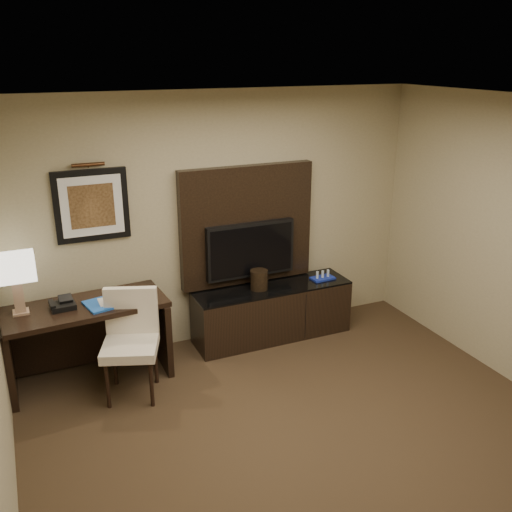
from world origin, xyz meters
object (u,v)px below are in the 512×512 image
credenza (272,312)px  table_lamp (17,287)px  minibar_tray (323,275)px  tv (250,250)px  desk (89,343)px  ice_bucket (259,280)px  desk_chair (130,346)px  desk_phone (63,303)px

credenza → table_lamp: table_lamp is taller
minibar_tray → credenza: bearing=177.6°
tv → minibar_tray: 0.91m
credenza → table_lamp: bearing=-178.9°
credenza → minibar_tray: minibar_tray is taller
desk → tv: (1.80, 0.24, 0.62)m
desk → credenza: (2.00, 0.10, -0.10)m
tv → minibar_tray: tv is taller
desk → table_lamp: size_ratio=2.86×
tv → credenza: bearing=-35.1°
ice_bucket → minibar_tray: size_ratio=0.81×
desk_chair → ice_bucket: size_ratio=4.76×
desk → credenza: size_ratio=0.85×
tv → table_lamp: (-2.36, -0.19, 0.04)m
ice_bucket → desk: bearing=-176.8°
credenza → desk_phone: 2.26m
desk → tv: 1.92m
desk → tv: size_ratio=1.49×
desk_phone → desk: bearing=-3.8°
desk → desk_phone: 0.49m
minibar_tray → ice_bucket: bearing=177.9°
desk → minibar_tray: (2.62, 0.07, 0.25)m
desk → ice_bucket: (1.84, 0.10, 0.31)m
table_lamp → desk_chair: bearing=-29.2°
credenza → desk_phone: desk_phone is taller
credenza → ice_bucket: size_ratio=8.23×
tv → desk_phone: (-1.99, -0.24, -0.17)m
desk_chair → tv: bearing=44.5°
table_lamp → desk_phone: (0.36, -0.05, -0.21)m
desk → credenza: bearing=-1.1°
desk_chair → minibar_tray: desk_chair is taller
desk_phone → ice_bucket: (2.04, 0.10, -0.14)m
table_lamp → desk: bearing=-4.8°
table_lamp → desk_phone: bearing=-7.1°
ice_bucket → tv: bearing=106.4°
table_lamp → ice_bucket: 2.42m
desk_phone → ice_bucket: 2.04m
desk → desk_phone: desk_phone is taller
desk → desk_chair: size_ratio=1.47×
desk_chair → table_lamp: 1.14m
tv → ice_bucket: (0.04, -0.14, -0.31)m
desk_chair → desk_phone: size_ratio=4.65×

